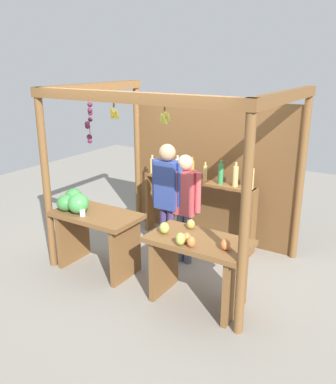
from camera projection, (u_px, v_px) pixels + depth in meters
name	position (u px, v px, depth m)	size (l,w,h in m)	color
ground_plane	(176.00, 261.00, 5.80)	(12.00, 12.00, 0.00)	gray
market_stall	(193.00, 158.00, 5.73)	(2.88, 2.12, 2.42)	brown
fruit_counter_left	(90.00, 221.00, 5.40)	(1.19, 0.64, 1.08)	brown
fruit_counter_right	(198.00, 257.00, 4.62)	(1.16, 0.64, 0.96)	brown
bottle_shelf_unit	(198.00, 192.00, 6.19)	(1.84, 0.22, 1.36)	brown
vendor_man	(167.00, 192.00, 5.54)	(0.48, 0.23, 1.68)	#3F315F
vendor_woman	(185.00, 200.00, 5.50)	(0.48, 0.21, 1.55)	#485167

